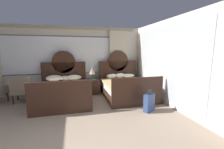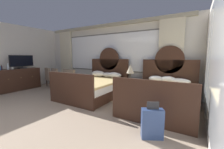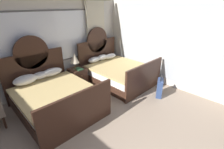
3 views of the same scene
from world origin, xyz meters
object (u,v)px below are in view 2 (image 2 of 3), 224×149
Objects in this scene: bed_near_mirror at (161,96)px; dresser_minibar at (18,79)px; armchair_by_window_right at (52,77)px; tv_flatscreen at (22,62)px; bed_near_window at (94,86)px; armchair_by_window_centre at (59,78)px; bottle_water_clear at (8,67)px; book_on_nightstand at (131,79)px; suitcase_on_floor at (152,123)px; table_lamp_on_nightstand at (130,69)px; bottle_spirit_blue at (0,68)px; armchair_by_window_left at (72,79)px; cup_on_dresser at (13,68)px; nightstand_between_beds at (132,88)px; bottle_wine_dark at (2,68)px.

bed_near_mirror is 5.62m from dresser_minibar.
tv_flatscreen is at bearing -121.15° from armchair_by_window_right.
armchair_by_window_centre is (-2.19, 0.26, 0.10)m from bed_near_window.
bottle_water_clear is at bearing -123.71° from armchair_by_window_centre.
suitcase_on_floor is (1.29, -2.10, -0.35)m from book_on_nightstand.
table_lamp_on_nightstand is 2.71× the size of bottle_spirit_blue.
tv_flatscreen is 1.46× the size of suitcase_on_floor.
bottle_water_clear is 0.31× the size of armchair_by_window_left.
suitcase_on_floor is (5.65, -0.45, -0.66)m from cup_on_dresser.
bottle_spirit_blue is 5.72m from suitcase_on_floor.
table_lamp_on_nightstand reaches higher than nightstand_between_beds.
table_lamp_on_nightstand is at bearing 25.10° from bottle_wine_dark.
bed_near_mirror is at bearing 11.04° from cup_on_dresser.
bottle_wine_dark is (-4.44, -2.07, 0.66)m from nightstand_between_beds.
bottle_water_clear is at bearing -158.67° from bed_near_window.
table_lamp_on_nightstand reaches higher than suitcase_on_floor.
book_on_nightstand is 0.28× the size of tv_flatscreen.
bottle_wine_dark is at bearing -93.26° from tv_flatscreen.
armchair_by_window_right is at bearing 62.20° from dresser_minibar.
nightstand_between_beds is 4.92m from bottle_spirit_blue.
bed_near_mirror is 2.45× the size of armchair_by_window_centre.
cup_on_dresser reaches higher than suitcase_on_floor.
bottle_spirit_blue is (-4.38, -2.13, 0.66)m from nightstand_between_beds.
bed_near_mirror is 8.21× the size of book_on_nightstand.
book_on_nightstand is 4.85m from bottle_spirit_blue.
table_lamp_on_nightstand is 0.60× the size of armchair_by_window_centre.
bed_near_mirror reaches higher than dresser_minibar.
bottle_spirit_blue is (-3.25, -1.47, 0.60)m from bed_near_window.
nightstand_between_beds is (1.13, 0.66, -0.06)m from bed_near_window.
table_lamp_on_nightstand reaches higher than book_on_nightstand.
bottle_wine_dark is (-0.04, -0.72, -0.21)m from tv_flatscreen.
bottle_water_clear is 0.31× the size of armchair_by_window_centre.
dresser_minibar is 6.06× the size of bottle_water_clear.
book_on_nightstand is at bearing -47.57° from table_lamp_on_nightstand.
bottle_spirit_blue is 0.97× the size of bottle_wine_dark.
table_lamp_on_nightstand is (1.06, 0.64, 0.60)m from bed_near_window.
bed_near_mirror reaches higher than book_on_nightstand.
nightstand_between_beds is at bearing 24.97° from bottle_wine_dark.
bottle_wine_dark is (-5.57, -1.40, 0.61)m from bed_near_mirror.
bed_near_mirror is 5.77m from bottle_wine_dark.
tv_flatscreen is at bearing 171.57° from suitcase_on_floor.
dresser_minibar is 0.75m from tv_flatscreen.
dresser_minibar is 1.59m from armchair_by_window_centre.
bottle_spirit_blue is at bearing -108.03° from armchair_by_window_right.
armchair_by_window_left is (1.93, 0.95, -0.71)m from tv_flatscreen.
cup_on_dresser is (-4.35, -1.74, 0.63)m from nightstand_between_beds.
nightstand_between_beds is 3.10× the size of bottle_spirit_blue.
dresser_minibar is at bearing 105.21° from bottle_water_clear.
tv_flatscreen is at bearing -162.94° from table_lamp_on_nightstand.
table_lamp_on_nightstand is 2.49m from armchair_by_window_left.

